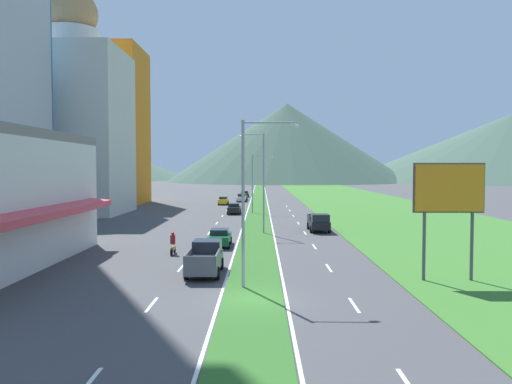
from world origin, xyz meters
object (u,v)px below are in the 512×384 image
at_px(car_0, 243,197).
at_px(pickup_truck_0, 205,258).
at_px(billboard_roadside, 449,194).
at_px(street_lamp_near, 249,192).
at_px(car_1, 223,201).
at_px(car_3, 242,198).
at_px(street_lamp_far, 255,179).
at_px(pickup_truck_1, 319,222).
at_px(car_4, 234,208).
at_px(motorcycle_rider, 173,245).
at_px(street_lamp_mid, 261,177).
at_px(car_5, 220,237).
at_px(car_2, 245,194).

xyz_separation_m(car_0, pickup_truck_0, (0.23, -76.63, 0.24)).
bearing_deg(billboard_roadside, street_lamp_near, -171.41).
bearing_deg(car_1, car_3, -20.10).
bearing_deg(street_lamp_far, car_0, 95.32).
xyz_separation_m(car_3, pickup_truck_1, (10.26, -49.03, 0.18)).
height_order(car_4, motorcycle_rider, motorcycle_rider).
height_order(pickup_truck_0, pickup_truck_1, same).
xyz_separation_m(street_lamp_near, street_lamp_mid, (0.71, 24.37, 0.41)).
bearing_deg(car_0, car_5, -179.77).
bearing_deg(car_4, billboard_roadside, -161.31).
bearing_deg(pickup_truck_0, street_lamp_far, -3.51).
height_order(car_2, pickup_truck_1, pickup_truck_1).
bearing_deg(street_lamp_far, car_3, 96.57).
distance_m(billboard_roadside, car_0, 80.48).
bearing_deg(motorcycle_rider, billboard_roadside, -117.30).
bearing_deg(car_5, pickup_truck_1, -43.00).
bearing_deg(car_5, car_4, 0.74).
relative_size(street_lamp_mid, pickup_truck_1, 1.95).
bearing_deg(pickup_truck_0, car_1, 3.14).
bearing_deg(street_lamp_near, car_4, 94.07).
xyz_separation_m(car_5, pickup_truck_0, (-0.03, -11.50, 0.19)).
relative_size(car_0, car_3, 1.03).
distance_m(car_1, pickup_truck_0, 62.70).
distance_m(street_lamp_mid, pickup_truck_0, 21.21).
bearing_deg(pickup_truck_1, car_0, -169.42).
bearing_deg(pickup_truck_0, street_lamp_near, -143.77).
bearing_deg(pickup_truck_0, car_5, -0.15).
bearing_deg(car_1, street_lamp_far, -160.98).
height_order(pickup_truck_1, motorcycle_rider, pickup_truck_1).
height_order(street_lamp_near, car_3, street_lamp_near).
bearing_deg(motorcycle_rider, street_lamp_mid, -28.41).
height_order(street_lamp_far, pickup_truck_1, street_lamp_far).
distance_m(car_0, pickup_truck_0, 76.63).
bearing_deg(street_lamp_near, car_5, 100.75).
xyz_separation_m(pickup_truck_0, motorcycle_rider, (-3.37, 7.23, -0.24)).
relative_size(billboard_roadside, car_5, 1.57).
distance_m(street_lamp_far, car_4, 5.57).
bearing_deg(pickup_truck_1, car_5, -43.00).
bearing_deg(street_lamp_far, pickup_truck_0, -93.51).
height_order(street_lamp_mid, billboard_roadside, street_lamp_mid).
bearing_deg(street_lamp_near, pickup_truck_0, 126.23).
relative_size(street_lamp_far, car_2, 2.15).
distance_m(street_lamp_mid, car_4, 23.86).
bearing_deg(street_lamp_mid, car_1, 99.56).
distance_m(car_3, car_4, 27.93).
xyz_separation_m(street_lamp_far, pickup_truck_0, (-2.74, -44.69, -4.21)).
bearing_deg(pickup_truck_0, motorcycle_rider, 25.02).
distance_m(street_lamp_near, car_1, 67.16).
distance_m(street_lamp_mid, street_lamp_far, 24.43).
bearing_deg(car_4, pickup_truck_0, -179.49).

